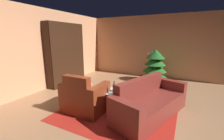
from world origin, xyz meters
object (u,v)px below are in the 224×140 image
armchair_red (84,98)px  couch_red (150,103)px  book_stack_on_table (118,90)px  bottle_on_table (114,89)px  decorated_tree (155,66)px  coffee_table (116,93)px  bookshelf_unit (68,55)px

armchair_red → couch_red: 1.53m
book_stack_on_table → bottle_on_table: (-0.03, -0.17, 0.07)m
bottle_on_table → decorated_tree: (0.35, 2.96, 0.07)m
book_stack_on_table → decorated_tree: bearing=83.4°
armchair_red → couch_red: bearing=19.9°
armchair_red → coffee_table: 0.78m
couch_red → bottle_on_table: size_ratio=7.06×
coffee_table → book_stack_on_table: 0.11m
decorated_tree → book_stack_on_table: bearing=-96.6°
armchair_red → decorated_tree: decorated_tree is taller
coffee_table → bottle_on_table: 0.25m
bookshelf_unit → book_stack_on_table: size_ratio=10.00×
bookshelf_unit → couch_red: 3.65m
couch_red → book_stack_on_table: (-0.76, -0.08, 0.21)m
bookshelf_unit → bottle_on_table: size_ratio=7.26×
book_stack_on_table → bottle_on_table: bottle_on_table is taller
bottle_on_table → decorated_tree: bearing=83.2°
coffee_table → book_stack_on_table: (0.05, -0.00, 0.10)m
armchair_red → bottle_on_table: bearing=22.9°
bookshelf_unit → armchair_red: bearing=-39.6°
book_stack_on_table → couch_red: bearing=5.7°
couch_red → decorated_tree: size_ratio=1.69×
coffee_table → book_stack_on_table: size_ratio=2.82×
bookshelf_unit → bottle_on_table: bookshelf_unit is taller
armchair_red → bottle_on_table: 0.75m
bookshelf_unit → coffee_table: bookshelf_unit is taller
coffee_table → bottle_on_table: bottle_on_table is taller
couch_red → bottle_on_table: 0.87m
bookshelf_unit → armchair_red: size_ratio=2.29×
couch_red → book_stack_on_table: couch_red is taller
book_stack_on_table → decorated_tree: (0.32, 2.79, 0.15)m
book_stack_on_table → bookshelf_unit: bearing=156.1°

